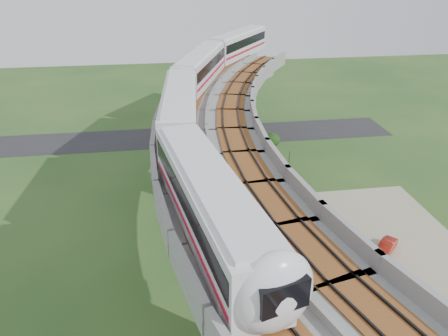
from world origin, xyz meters
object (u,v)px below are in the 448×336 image
at_px(car_white, 406,311).
at_px(car_dark, 332,239).
at_px(car_red, 386,247).
at_px(metro_train, 212,87).

xyz_separation_m(car_white, car_dark, (-1.97, 9.30, -0.04)).
bearing_deg(car_dark, car_red, -115.20).
xyz_separation_m(car_white, car_red, (2.41, 7.65, -0.16)).
distance_m(car_white, car_red, 8.02).
relative_size(car_white, car_dark, 0.90).
relative_size(car_white, car_red, 1.26).
bearing_deg(car_dark, metro_train, 38.22).
height_order(metro_train, car_dark, metro_train).
height_order(metro_train, car_white, metro_train).
height_order(metro_train, car_red, metro_train).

